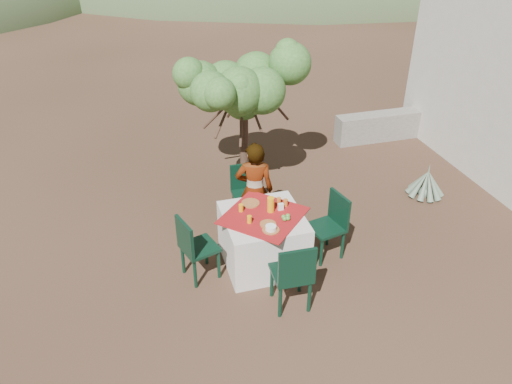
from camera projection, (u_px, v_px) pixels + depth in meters
ground at (280, 274)px, 6.59m from camera, size 160.00×160.00×0.00m
table at (263, 239)px, 6.61m from camera, size 1.30×1.30×0.76m
chair_far at (245, 189)px, 7.51m from camera, size 0.40×0.40×0.85m
chair_near at (293, 274)px, 5.78m from camera, size 0.46×0.46×0.97m
chair_left at (194, 246)px, 6.28m from camera, size 0.53×0.53×0.92m
chair_right at (331, 223)px, 6.70m from camera, size 0.51×0.51×0.93m
person at (255, 190)px, 6.99m from camera, size 0.61×0.49×1.47m
shrub_tree at (247, 92)px, 7.65m from camera, size 1.81×1.78×2.13m
agave at (426, 183)px, 8.17m from camera, size 0.61×0.61×0.65m
stone_wall at (397, 124)px, 10.07m from camera, size 2.60×0.35×0.55m
plate_far at (250, 203)px, 6.64m from camera, size 0.25×0.25×0.01m
plate_near at (268, 224)px, 6.23m from camera, size 0.21×0.21×0.01m
glass_far at (241, 208)px, 6.47m from camera, size 0.06×0.06×0.10m
glass_near at (249, 219)px, 6.25m from camera, size 0.06×0.06×0.10m
juice_pitcher at (271, 205)px, 6.44m from camera, size 0.09×0.09×0.21m
bowl_plate at (271, 230)px, 6.13m from camera, size 0.22×0.22×0.01m
white_bowl at (271, 228)px, 6.11m from camera, size 0.14×0.14×0.05m
jar_left at (285, 203)px, 6.57m from camera, size 0.06×0.06×0.10m
jar_right at (279, 201)px, 6.62m from camera, size 0.06×0.06×0.09m
napkin_holder at (281, 207)px, 6.50m from camera, size 0.07×0.04×0.09m
fruit_cluster at (286, 217)px, 6.32m from camera, size 0.12×0.11×0.06m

